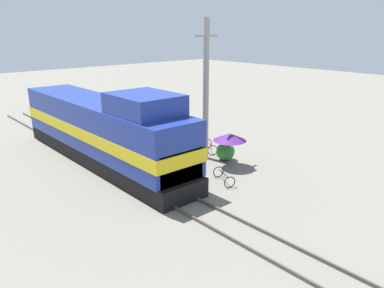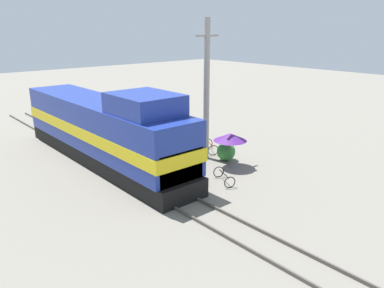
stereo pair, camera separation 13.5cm
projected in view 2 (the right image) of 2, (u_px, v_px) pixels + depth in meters
The scene contains 11 objects.
ground_plane at pixel (141, 180), 20.89m from camera, with size 120.00×120.00×0.00m, color slate.
rail_near at pixel (130, 182), 20.42m from camera, with size 0.08×43.26×0.15m, color #4C4742.
rail_far at pixel (151, 176), 21.32m from camera, with size 0.08×43.26×0.15m, color #4C4742.
locomotive at pixel (105, 131), 22.99m from camera, with size 3.14×16.55×4.97m.
utility_pole at pixel (206, 90), 23.22m from camera, with size 1.80×0.37×8.76m.
vendor_umbrella at pixel (230, 137), 22.45m from camera, with size 2.01×2.01×2.11m.
billboard_sign at pixel (151, 109), 27.60m from camera, with size 1.78×0.12×3.26m.
shrub_cluster at pixel (226, 151), 23.90m from camera, with size 1.19×1.19×1.19m, color #388C38.
person_bystander at pixel (199, 142), 24.64m from camera, with size 0.34×0.34×1.72m.
bicycle at pixel (210, 147), 25.61m from camera, with size 1.41×1.75×0.71m.
bicycle_spare at pixel (224, 177), 20.53m from camera, with size 1.22×1.74×0.64m.
Camera 2 is at (-10.49, -16.50, 8.17)m, focal length 35.00 mm.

